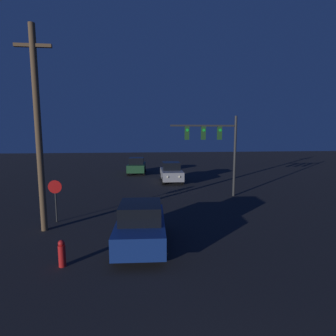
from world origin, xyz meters
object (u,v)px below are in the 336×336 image
(traffic_signal_mast, at_px, (216,141))
(utility_pole, at_px, (38,128))
(car_far, at_px, (137,166))
(fire_hydrant, at_px, (62,253))
(car_near, at_px, (141,225))
(stop_sign, at_px, (55,193))
(car_mid, at_px, (171,172))

(traffic_signal_mast, xyz_separation_m, utility_pole, (-9.72, -5.61, 0.78))
(car_far, height_order, fire_hydrant, car_far)
(car_far, bearing_deg, traffic_signal_mast, -59.46)
(car_far, distance_m, traffic_signal_mast, 12.89)
(car_near, distance_m, stop_sign, 5.44)
(utility_pole, bearing_deg, car_mid, 57.71)
(traffic_signal_mast, bearing_deg, fire_hydrant, -130.92)
(car_far, xyz_separation_m, stop_sign, (-3.85, -15.66, 0.61))
(stop_sign, bearing_deg, car_mid, 55.79)
(car_far, bearing_deg, utility_pole, -99.94)
(car_far, height_order, traffic_signal_mast, traffic_signal_mast)
(fire_hydrant, bearing_deg, utility_pole, 116.95)
(car_near, xyz_separation_m, car_far, (-0.40, 19.00, 0.00))
(car_mid, xyz_separation_m, traffic_signal_mast, (2.42, -5.94, 3.02))
(utility_pole, bearing_deg, stop_sign, 79.50)
(car_mid, distance_m, traffic_signal_mast, 7.09)
(car_far, relative_size, utility_pole, 0.47)
(traffic_signal_mast, height_order, fire_hydrant, traffic_signal_mast)
(stop_sign, bearing_deg, traffic_signal_mast, 25.24)
(utility_pole, bearing_deg, fire_hydrant, -63.05)
(car_mid, height_order, utility_pole, utility_pole)
(traffic_signal_mast, bearing_deg, car_near, -123.95)
(car_near, relative_size, traffic_signal_mast, 0.75)
(car_near, xyz_separation_m, fire_hydrant, (-2.66, -1.32, -0.43))
(car_mid, height_order, fire_hydrant, car_mid)
(utility_pole, bearing_deg, car_far, 76.42)
(stop_sign, bearing_deg, car_far, 76.20)
(car_far, distance_m, stop_sign, 16.14)
(stop_sign, xyz_separation_m, fire_hydrant, (1.59, -4.66, -1.03))
(stop_sign, bearing_deg, car_near, -38.23)
(car_near, relative_size, utility_pole, 0.47)
(car_near, xyz_separation_m, traffic_signal_mast, (5.27, 7.83, 3.02))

